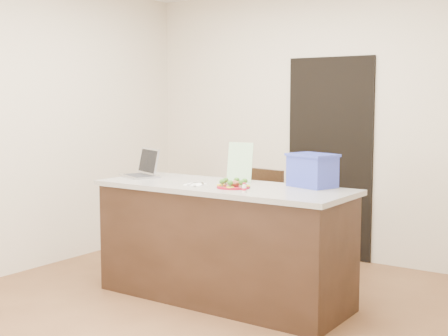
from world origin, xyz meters
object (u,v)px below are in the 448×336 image
Objects in this scene: island at (223,242)px; laptop at (144,169)px; napkin at (195,185)px; chair at (258,216)px; plate at (233,187)px; yogurt_bottle at (244,188)px; blue_box at (312,170)px.

laptop reaches higher than island.
napkin is 0.96m from chair.
plate is at bearing -62.20° from chair.
laptop is (-1.04, 0.16, 0.06)m from plate.
chair is (0.04, 0.88, -0.38)m from napkin.
plate is 0.27× the size of chair.
napkin is 2.01× the size of yogurt_bottle.
napkin is 0.73m from laptop.
yogurt_bottle is 0.17× the size of blue_box.
island is 0.90m from blue_box.
yogurt_bottle is 1.26m from laptop.
blue_box is at bearing -23.02° from chair.
napkin is at bearing -144.80° from island.
napkin is at bearing -174.55° from plate.
chair is at bearing 109.44° from plate.
blue_box reaches higher than island.
laptop is at bearing -128.53° from chair.
blue_box reaches higher than laptop.
chair reaches higher than island.
plate is 0.98m from chair.
island is 4.99× the size of blue_box.
chair is at bearing 116.13° from yogurt_bottle.
island is 5.07× the size of laptop.
island is at bearing 19.29° from laptop.
chair is at bearing 166.40° from blue_box.
blue_box is at bearing 24.89° from island.
yogurt_bottle is at bearing -11.83° from napkin.
blue_box is (1.51, 0.23, 0.06)m from laptop.
yogurt_bottle reaches higher than plate.
napkin is 0.91m from blue_box.
blue_box is (0.28, 0.52, 0.10)m from yogurt_bottle.
plate is 0.62× the size of blue_box.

